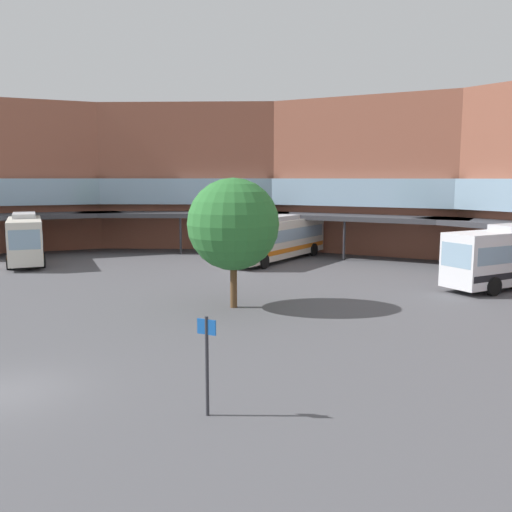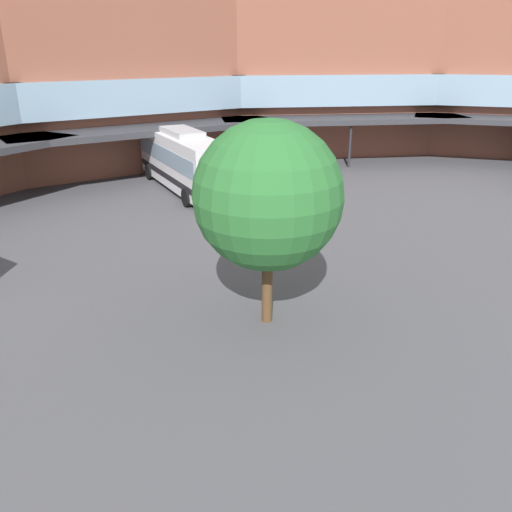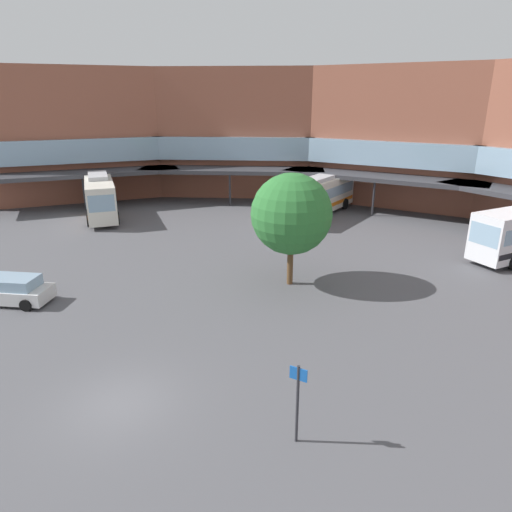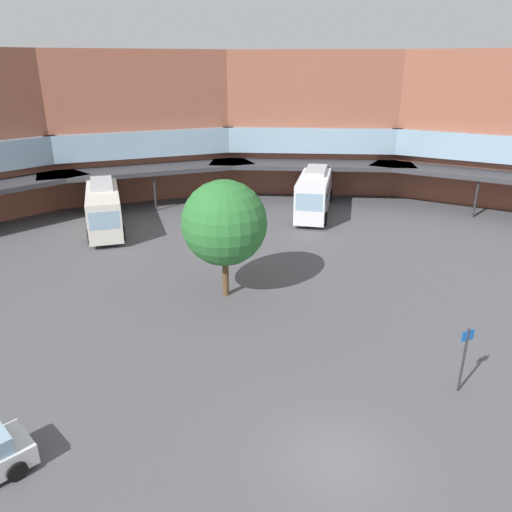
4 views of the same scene
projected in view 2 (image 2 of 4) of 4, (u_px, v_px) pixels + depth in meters
station_building at (83, 91)px, 27.17m from camera, size 84.43×38.04×13.77m
bus_1 at (183, 160)px, 34.16m from camera, size 6.22×11.55×3.93m
plaza_tree at (268, 196)px, 16.60m from camera, size 4.78×4.78×6.79m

